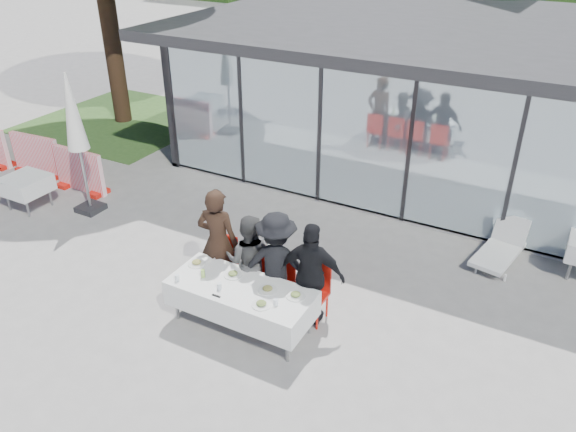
# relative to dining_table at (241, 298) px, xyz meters

# --- Properties ---
(ground) EXTENTS (90.00, 90.00, 0.00)m
(ground) POSITION_rel_dining_table_xyz_m (0.11, 0.35, -0.54)
(ground) COLOR gray
(ground) RESTS_ON ground
(pavilion) EXTENTS (14.80, 8.80, 3.44)m
(pavilion) POSITION_rel_dining_table_xyz_m (2.11, 8.52, 1.61)
(pavilion) COLOR gray
(pavilion) RESTS_ON ground
(dining_table) EXTENTS (2.26, 0.96, 0.75)m
(dining_table) POSITION_rel_dining_table_xyz_m (0.00, 0.00, 0.00)
(dining_table) COLOR silver
(dining_table) RESTS_ON ground
(diner_a) EXTENTS (0.82, 0.82, 1.92)m
(diner_a) POSITION_rel_dining_table_xyz_m (-0.83, 0.63, 0.42)
(diner_a) COLOR #301F15
(diner_a) RESTS_ON ground
(diner_chair_a) EXTENTS (0.44, 0.44, 0.97)m
(diner_chair_a) POSITION_rel_dining_table_xyz_m (-0.83, 0.75, -0.00)
(diner_chair_a) COLOR red
(diner_chair_a) RESTS_ON ground
(diner_b) EXTENTS (0.98, 0.98, 1.59)m
(diner_b) POSITION_rel_dining_table_xyz_m (-0.24, 0.63, 0.26)
(diner_b) COLOR #464646
(diner_b) RESTS_ON ground
(diner_chair_b) EXTENTS (0.44, 0.44, 0.97)m
(diner_chair_b) POSITION_rel_dining_table_xyz_m (-0.24, 0.75, -0.00)
(diner_chair_b) COLOR red
(diner_chair_b) RESTS_ON ground
(diner_c) EXTENTS (1.44, 1.44, 1.76)m
(diner_c) POSITION_rel_dining_table_xyz_m (0.27, 0.63, 0.34)
(diner_c) COLOR black
(diner_c) RESTS_ON ground
(diner_chair_c) EXTENTS (0.44, 0.44, 0.97)m
(diner_chair_c) POSITION_rel_dining_table_xyz_m (0.27, 0.75, -0.00)
(diner_chair_c) COLOR red
(diner_chair_c) RESTS_ON ground
(diner_d) EXTENTS (1.20, 1.20, 1.75)m
(diner_d) POSITION_rel_dining_table_xyz_m (0.89, 0.63, 0.34)
(diner_d) COLOR black
(diner_d) RESTS_ON ground
(diner_chair_d) EXTENTS (0.44, 0.44, 0.97)m
(diner_chair_d) POSITION_rel_dining_table_xyz_m (0.89, 0.75, -0.00)
(diner_chair_d) COLOR red
(diner_chair_d) RESTS_ON ground
(plate_a) EXTENTS (0.29, 0.29, 0.07)m
(plate_a) POSITION_rel_dining_table_xyz_m (-0.95, 0.17, 0.24)
(plate_a) COLOR silver
(plate_a) RESTS_ON dining_table
(plate_b) EXTENTS (0.29, 0.29, 0.07)m
(plate_b) POSITION_rel_dining_table_xyz_m (-0.26, 0.19, 0.24)
(plate_b) COLOR silver
(plate_b) RESTS_ON dining_table
(plate_c) EXTENTS (0.29, 0.29, 0.07)m
(plate_c) POSITION_rel_dining_table_xyz_m (0.41, 0.11, 0.24)
(plate_c) COLOR silver
(plate_c) RESTS_ON dining_table
(plate_d) EXTENTS (0.29, 0.29, 0.07)m
(plate_d) POSITION_rel_dining_table_xyz_m (0.85, 0.18, 0.24)
(plate_d) COLOR silver
(plate_d) RESTS_ON dining_table
(plate_extra) EXTENTS (0.29, 0.29, 0.07)m
(plate_extra) POSITION_rel_dining_table_xyz_m (0.51, -0.24, 0.24)
(plate_extra) COLOR silver
(plate_extra) RESTS_ON dining_table
(juice_bottle) EXTENTS (0.06, 0.06, 0.13)m
(juice_bottle) POSITION_rel_dining_table_xyz_m (-0.64, -0.07, 0.28)
(juice_bottle) COLOR #98C752
(juice_bottle) RESTS_ON dining_table
(drinking_glasses) EXTENTS (1.69, 0.27, 0.10)m
(drinking_glasses) POSITION_rel_dining_table_xyz_m (-0.17, -0.22, 0.26)
(drinking_glasses) COLOR silver
(drinking_glasses) RESTS_ON dining_table
(folded_eyeglasses) EXTENTS (0.14, 0.03, 0.01)m
(folded_eyeglasses) POSITION_rel_dining_table_xyz_m (-0.19, -0.37, 0.22)
(folded_eyeglasses) COLOR black
(folded_eyeglasses) RESTS_ON dining_table
(spare_table_left) EXTENTS (0.86, 0.86, 0.74)m
(spare_table_left) POSITION_rel_dining_table_xyz_m (-6.18, 1.11, 0.02)
(spare_table_left) COLOR silver
(spare_table_left) RESTS_ON ground
(market_umbrella) EXTENTS (0.50, 0.50, 3.00)m
(market_umbrella) POSITION_rel_dining_table_xyz_m (-4.94, 1.64, 1.47)
(market_umbrella) COLOR black
(market_umbrella) RESTS_ON ground
(lounger) EXTENTS (0.84, 1.42, 0.72)m
(lounger) POSITION_rel_dining_table_xyz_m (3.19, 3.91, -0.28)
(lounger) COLOR silver
(lounger) RESTS_ON ground
(grass_patch) EXTENTS (5.00, 5.00, 0.02)m
(grass_patch) POSITION_rel_dining_table_xyz_m (-8.39, 6.35, -0.53)
(grass_patch) COLOR #385926
(grass_patch) RESTS_ON ground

